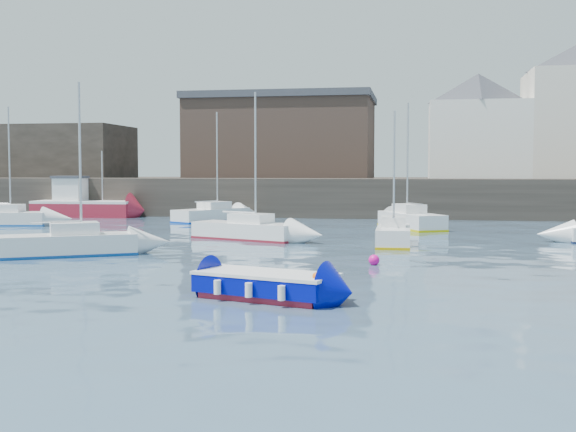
% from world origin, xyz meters
% --- Properties ---
extents(water, '(220.00, 220.00, 0.00)m').
position_xyz_m(water, '(0.00, 0.00, 0.00)').
color(water, '#2D4760').
rests_on(water, ground).
extents(quay_wall, '(90.00, 5.00, 3.00)m').
position_xyz_m(quay_wall, '(0.00, 35.00, 1.50)').
color(quay_wall, '#28231E').
rests_on(quay_wall, ground).
extents(land_strip, '(90.00, 32.00, 2.80)m').
position_xyz_m(land_strip, '(0.00, 53.00, 1.40)').
color(land_strip, '#28231E').
rests_on(land_strip, ground).
extents(bldg_east_d, '(11.14, 11.14, 8.95)m').
position_xyz_m(bldg_east_d, '(11.00, 41.50, 7.36)').
color(bldg_east_d, white).
rests_on(bldg_east_d, land_strip).
extents(warehouse, '(16.40, 10.40, 7.60)m').
position_xyz_m(warehouse, '(-6.00, 43.00, 6.62)').
color(warehouse, '#3D2D26').
rests_on(warehouse, land_strip).
extents(bldg_west, '(14.00, 8.00, 5.00)m').
position_xyz_m(bldg_west, '(-28.00, 42.00, 5.30)').
color(bldg_west, '#353028').
rests_on(bldg_west, land_strip).
extents(blue_dinghy, '(4.38, 2.90, 0.77)m').
position_xyz_m(blue_dinghy, '(1.75, -1.50, 0.43)').
color(blue_dinghy, maroon).
rests_on(blue_dinghy, ground).
extents(fishing_boat, '(7.91, 3.24, 5.16)m').
position_xyz_m(fishing_boat, '(-19.93, 31.49, 1.00)').
color(fishing_boat, maroon).
rests_on(fishing_boat, ground).
extents(sailboat_a, '(5.82, 4.45, 7.39)m').
position_xyz_m(sailboat_a, '(-8.66, 7.16, 0.52)').
color(sailboat_a, white).
rests_on(sailboat_a, ground).
extents(sailboat_b, '(6.26, 4.03, 7.70)m').
position_xyz_m(sailboat_b, '(-2.84, 15.57, 0.50)').
color(sailboat_b, white).
rests_on(sailboat_b, ground).
extents(sailboat_c, '(1.68, 5.02, 6.58)m').
position_xyz_m(sailboat_c, '(4.86, 14.23, 0.50)').
color(sailboat_c, white).
rests_on(sailboat_c, ground).
extents(sailboat_e, '(6.30, 2.90, 7.81)m').
position_xyz_m(sailboat_e, '(-21.00, 22.14, 0.51)').
color(sailboat_e, white).
rests_on(sailboat_e, ground).
extents(sailboat_f, '(4.43, 6.29, 7.88)m').
position_xyz_m(sailboat_f, '(5.64, 24.38, 0.55)').
color(sailboat_f, white).
rests_on(sailboat_f, ground).
extents(sailboat_h, '(4.73, 6.22, 7.81)m').
position_xyz_m(sailboat_h, '(-8.46, 28.41, 0.51)').
color(sailboat_h, white).
rests_on(sailboat_h, ground).
extents(buoy_near, '(0.46, 0.46, 0.46)m').
position_xyz_m(buoy_near, '(-7.91, 7.99, 0.00)').
color(buoy_near, '#EA098A').
rests_on(buoy_near, ground).
extents(buoy_mid, '(0.42, 0.42, 0.42)m').
position_xyz_m(buoy_mid, '(4.36, 6.44, 0.00)').
color(buoy_mid, '#EA098A').
rests_on(buoy_mid, ground).
extents(buoy_far, '(0.45, 0.45, 0.45)m').
position_xyz_m(buoy_far, '(-3.84, 19.92, 0.00)').
color(buoy_far, '#EA098A').
rests_on(buoy_far, ground).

